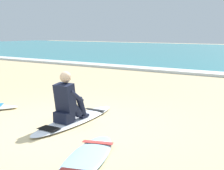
% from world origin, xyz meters
% --- Properties ---
extents(ground_plane, '(80.00, 80.00, 0.00)m').
position_xyz_m(ground_plane, '(0.00, 0.00, 0.00)').
color(ground_plane, '#CCB584').
extents(breaking_foam, '(80.00, 0.90, 0.11)m').
position_xyz_m(breaking_foam, '(0.00, 8.35, 0.06)').
color(breaking_foam, white).
rests_on(breaking_foam, ground).
extents(surfboard_main, '(0.66, 2.47, 0.08)m').
position_xyz_m(surfboard_main, '(-0.11, 0.43, 0.04)').
color(surfboard_main, silver).
rests_on(surfboard_main, ground).
extents(surfer_seated, '(0.39, 0.71, 0.95)m').
position_xyz_m(surfer_seated, '(-0.09, 0.19, 0.44)').
color(surfer_seated, black).
rests_on(surfer_seated, surfboard_main).
extents(surfboard_spare_far, '(1.06, 1.83, 0.08)m').
position_xyz_m(surfboard_spare_far, '(1.21, -0.89, 0.04)').
color(surfboard_spare_far, '#9ED1E5').
rests_on(surfboard_spare_far, ground).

